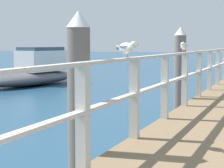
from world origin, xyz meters
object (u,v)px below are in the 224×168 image
(dock_piling_far, at_px, (180,73))
(seagull_foreground, at_px, (126,47))
(seagull_background, at_px, (184,46))
(boat_1, at_px, (40,60))
(dock_piling_near, at_px, (79,103))
(boat_4, at_px, (36,72))

(dock_piling_far, distance_m, seagull_foreground, 4.73)
(seagull_foreground, xyz_separation_m, seagull_background, (-0.01, 3.37, 0.00))
(dock_piling_far, height_order, boat_1, dock_piling_far)
(dock_piling_near, bearing_deg, dock_piling_far, 90.00)
(dock_piling_near, xyz_separation_m, boat_1, (-16.90, 25.11, -0.69))
(seagull_background, bearing_deg, seagull_foreground, 84.11)
(seagull_foreground, bearing_deg, dock_piling_near, 4.68)
(dock_piling_near, height_order, boat_4, dock_piling_near)
(dock_piling_far, relative_size, seagull_background, 4.71)
(dock_piling_far, height_order, seagull_background, dock_piling_far)
(dock_piling_far, distance_m, boat_1, 26.07)
(dock_piling_near, relative_size, boat_4, 0.38)
(seagull_background, height_order, boat_1, seagull_background)
(boat_1, distance_m, boat_4, 16.76)
(dock_piling_far, bearing_deg, seagull_background, -73.65)
(dock_piling_near, distance_m, boat_4, 13.53)
(dock_piling_far, bearing_deg, boat_1, 130.44)
(dock_piling_near, bearing_deg, boat_1, 123.95)
(seagull_foreground, xyz_separation_m, boat_4, (-8.30, 10.35, -1.25))
(dock_piling_far, bearing_deg, dock_piling_near, -90.00)
(dock_piling_far, distance_m, seagull_background, 1.51)
(seagull_foreground, height_order, boat_4, seagull_foreground)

